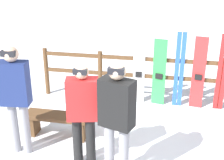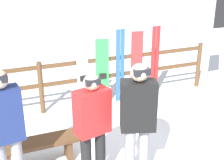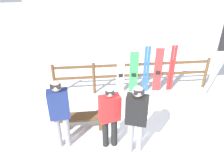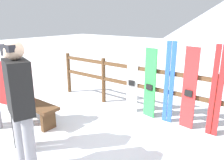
# 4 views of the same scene
# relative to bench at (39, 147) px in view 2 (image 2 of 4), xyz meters

# --- Properties ---
(ground_plane) EXTENTS (40.00, 40.00, 0.00)m
(ground_plane) POSITION_rel_bench_xyz_m (1.66, -0.40, -0.32)
(ground_plane) COLOR white
(fence) EXTENTS (5.25, 0.10, 1.12)m
(fence) POSITION_rel_bench_xyz_m (1.66, 1.75, 0.35)
(fence) COLOR brown
(fence) RESTS_ON ground
(bench) EXTENTS (1.23, 0.36, 0.43)m
(bench) POSITION_rel_bench_xyz_m (0.00, 0.00, 0.00)
(bench) COLOR brown
(bench) RESTS_ON ground
(person_black) EXTENTS (0.53, 0.40, 1.80)m
(person_black) POSITION_rel_bench_xyz_m (1.23, -0.91, 0.73)
(person_black) COLOR gray
(person_black) RESTS_ON ground
(person_navy) EXTENTS (0.48, 0.30, 1.83)m
(person_navy) POSITION_rel_bench_xyz_m (-0.45, -0.57, 0.75)
(person_navy) COLOR gray
(person_navy) RESTS_ON ground
(person_red) EXTENTS (0.51, 0.36, 1.65)m
(person_red) POSITION_rel_bench_xyz_m (0.67, -0.66, 0.63)
(person_red) COLOR black
(person_red) RESTS_ON ground
(snowboard_white) EXTENTS (0.25, 0.08, 1.50)m
(snowboard_white) POSITION_rel_bench_xyz_m (1.24, 1.69, 0.43)
(snowboard_white) COLOR white
(snowboard_white) RESTS_ON ground
(snowboard_green) EXTENTS (0.28, 0.10, 1.47)m
(snowboard_green) POSITION_rel_bench_xyz_m (1.68, 1.69, 0.41)
(snowboard_green) COLOR green
(snowboard_green) RESTS_ON ground
(ski_pair_blue) EXTENTS (0.20, 0.02, 1.64)m
(ski_pair_blue) POSITION_rel_bench_xyz_m (2.10, 1.69, 0.50)
(ski_pair_blue) COLOR blue
(ski_pair_blue) RESTS_ON ground
(snowboard_red) EXTENTS (0.27, 0.08, 1.56)m
(snowboard_red) POSITION_rel_bench_xyz_m (2.50, 1.69, 0.46)
(snowboard_red) COLOR red
(snowboard_red) RESTS_ON ground
(ski_pair_red) EXTENTS (0.19, 0.02, 1.64)m
(ski_pair_red) POSITION_rel_bench_xyz_m (2.96, 1.69, 0.50)
(ski_pair_red) COLOR red
(ski_pair_red) RESTS_ON ground
(rental_flag) EXTENTS (0.40, 0.04, 3.10)m
(rental_flag) POSITION_rel_bench_xyz_m (4.18, 1.20, 1.69)
(rental_flag) COLOR #99999E
(rental_flag) RESTS_ON ground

